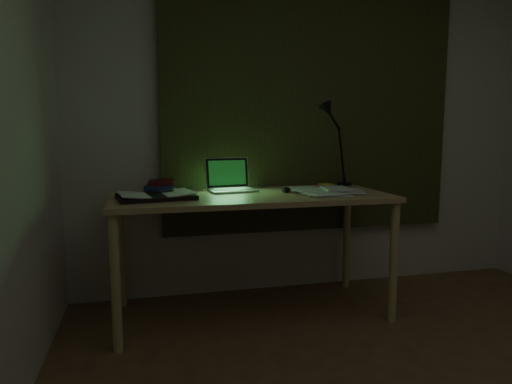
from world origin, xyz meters
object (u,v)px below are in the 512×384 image
book_stack (161,186)px  loose_papers (327,190)px  open_textbook (156,196)px  desk_lamp (346,148)px  laptop (232,175)px  desk (252,255)px

book_stack → loose_papers: bearing=-9.9°
open_textbook → loose_papers: bearing=-5.4°
book_stack → desk_lamp: 1.36m
loose_papers → desk_lamp: 0.47m
laptop → book_stack: laptop is taller
desk → laptop: laptop is taller
open_textbook → book_stack: size_ratio=2.06×
laptop → desk_lamp: bearing=2.6°
laptop → book_stack: 0.47m
laptop → open_textbook: 0.55m
open_textbook → book_stack: (0.04, 0.26, 0.02)m
desk_lamp → open_textbook: bearing=-177.5°
laptop → book_stack: (-0.46, 0.04, -0.07)m
laptop → loose_papers: 0.64m
book_stack → loose_papers: 1.09m
book_stack → desk: bearing=-19.7°
desk → desk_lamp: size_ratio=3.12×
laptop → desk: bearing=-66.5°
desk → loose_papers: loose_papers is taller
laptop → desk_lamp: 0.90m
open_textbook → desk_lamp: 1.44m
loose_papers → desk_lamp: desk_lamp is taller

